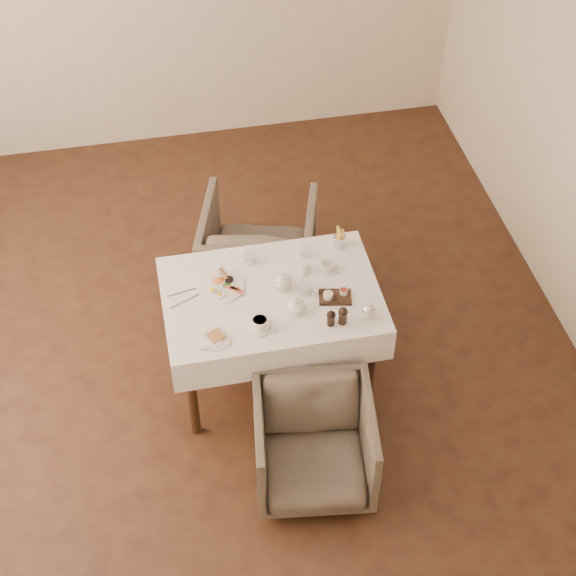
% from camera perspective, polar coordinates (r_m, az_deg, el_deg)
% --- Properties ---
extents(table, '(1.28, 0.88, 0.75)m').
position_cam_1_polar(table, '(5.27, -1.08, -1.24)').
color(table, black).
rests_on(table, ground).
extents(armchair_near, '(0.75, 0.76, 0.62)m').
position_cam_1_polar(armchair_near, '(5.05, 1.68, -10.07)').
color(armchair_near, brown).
rests_on(armchair_near, ground).
extents(armchair_far, '(0.94, 0.95, 0.70)m').
position_cam_1_polar(armchair_far, '(6.06, -1.90, 2.49)').
color(armchair_far, brown).
rests_on(armchair_far, ground).
extents(breakfast_plate, '(0.28, 0.28, 0.03)m').
position_cam_1_polar(breakfast_plate, '(5.23, -4.34, 0.17)').
color(breakfast_plate, white).
rests_on(breakfast_plate, table).
extents(side_plate, '(0.19, 0.18, 0.02)m').
position_cam_1_polar(side_plate, '(4.95, -4.85, -3.32)').
color(side_plate, white).
rests_on(side_plate, table).
extents(teapot_centre, '(0.18, 0.16, 0.12)m').
position_cam_1_polar(teapot_centre, '(5.18, -0.32, 0.46)').
color(teapot_centre, white).
rests_on(teapot_centre, table).
extents(teapot_front, '(0.18, 0.16, 0.12)m').
position_cam_1_polar(teapot_front, '(5.04, 0.52, -1.09)').
color(teapot_front, white).
rests_on(teapot_front, table).
extents(creamer, '(0.09, 0.09, 0.08)m').
position_cam_1_polar(creamer, '(5.29, 1.08, 1.39)').
color(creamer, white).
rests_on(creamer, table).
extents(teacup_near, '(0.14, 0.14, 0.07)m').
position_cam_1_polar(teacup_near, '(4.98, -1.83, -2.35)').
color(teacup_near, white).
rests_on(teacup_near, table).
extents(teacup_far, '(0.12, 0.12, 0.06)m').
position_cam_1_polar(teacup_far, '(5.31, 2.54, 1.34)').
color(teacup_far, white).
rests_on(teacup_far, table).
extents(glass_left, '(0.08, 0.08, 0.10)m').
position_cam_1_polar(glass_left, '(5.35, -2.49, 2.06)').
color(glass_left, silver).
rests_on(glass_left, table).
extents(glass_mid, '(0.08, 0.08, 0.10)m').
position_cam_1_polar(glass_mid, '(5.16, 1.22, 0.09)').
color(glass_mid, silver).
rests_on(glass_mid, table).
extents(glass_right, '(0.07, 0.07, 0.09)m').
position_cam_1_polar(glass_right, '(5.39, 1.14, 2.46)').
color(glass_right, silver).
rests_on(glass_right, table).
extents(condiment_board, '(0.21, 0.16, 0.05)m').
position_cam_1_polar(condiment_board, '(5.16, 3.04, -0.53)').
color(condiment_board, black).
rests_on(condiment_board, table).
extents(pepper_mill_left, '(0.05, 0.05, 0.10)m').
position_cam_1_polar(pepper_mill_left, '(4.98, 2.79, -1.96)').
color(pepper_mill_left, black).
rests_on(pepper_mill_left, table).
extents(pepper_mill_right, '(0.07, 0.07, 0.12)m').
position_cam_1_polar(pepper_mill_right, '(4.99, 3.56, -1.79)').
color(pepper_mill_right, black).
rests_on(pepper_mill_right, table).
extents(silver_pot, '(0.11, 0.10, 0.11)m').
position_cam_1_polar(silver_pot, '(5.04, 5.25, -1.42)').
color(silver_pot, white).
rests_on(silver_pot, table).
extents(fries_cup, '(0.07, 0.07, 0.15)m').
position_cam_1_polar(fries_cup, '(5.44, 3.34, 3.19)').
color(fries_cup, silver).
rests_on(fries_cup, table).
extents(cutlery_fork, '(0.18, 0.05, 0.00)m').
position_cam_1_polar(cutlery_fork, '(5.23, -6.89, -0.29)').
color(cutlery_fork, silver).
rests_on(cutlery_fork, table).
extents(cutlery_knife, '(0.19, 0.10, 0.00)m').
position_cam_1_polar(cutlery_knife, '(5.17, -6.69, -0.87)').
color(cutlery_knife, silver).
rests_on(cutlery_knife, table).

